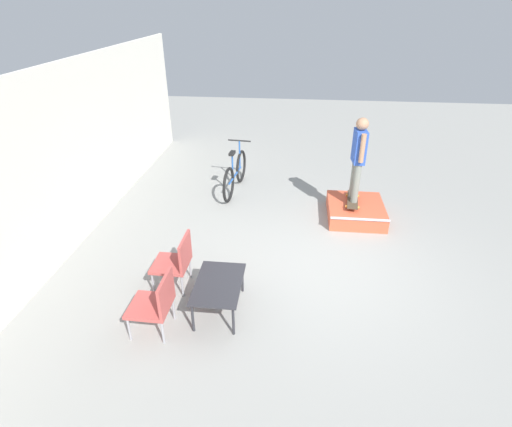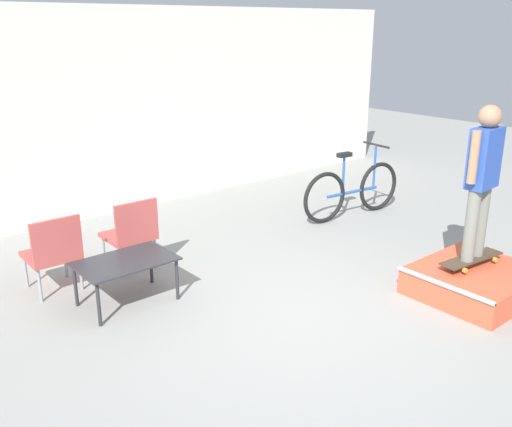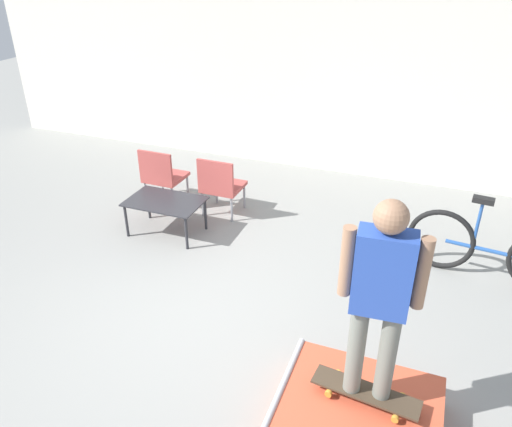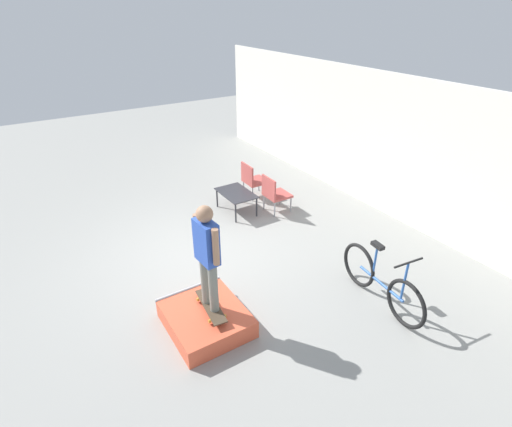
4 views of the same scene
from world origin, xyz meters
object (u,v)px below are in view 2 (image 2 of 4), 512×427
object	(u,v)px
person_skater	(483,172)
bicycle	(352,190)
coffee_table	(125,265)
skate_ramp_box	(474,281)
skateboard_on_ramp	(471,259)
patio_chair_left	(53,251)
patio_chair_right	(131,231)

from	to	relation	value
person_skater	bicycle	size ratio (longest dim) A/B	0.89
coffee_table	bicycle	world-z (taller)	bicycle
skate_ramp_box	skateboard_on_ramp	distance (m)	0.24
patio_chair_left	bicycle	xyz separation A→B (m)	(4.36, -0.35, -0.08)
skate_ramp_box	patio_chair_left	bearing A→B (deg)	139.32
person_skater	skate_ramp_box	bearing A→B (deg)	-115.15
patio_chair_right	patio_chair_left	bearing A→B (deg)	0.77
bicycle	patio_chair_left	bearing A→B (deg)	-178.26
skate_ramp_box	patio_chair_left	xyz separation A→B (m)	(-3.38, 2.90, 0.33)
patio_chair_right	skate_ramp_box	bearing A→B (deg)	131.07
person_skater	patio_chair_left	bearing A→B (deg)	136.17
patio_chair_left	patio_chair_right	bearing A→B (deg)	-178.86
bicycle	skate_ramp_box	bearing A→B (deg)	-104.65
person_skater	patio_chair_right	world-z (taller)	person_skater
skateboard_on_ramp	person_skater	size ratio (longest dim) A/B	0.52
skate_ramp_box	patio_chair_left	distance (m)	4.47
skate_ramp_box	person_skater	world-z (taller)	person_skater
person_skater	patio_chair_right	bearing A→B (deg)	127.25
skate_ramp_box	coffee_table	world-z (taller)	coffee_table
skate_ramp_box	bicycle	world-z (taller)	bicycle
skate_ramp_box	person_skater	bearing A→B (deg)	69.05
patio_chair_left	coffee_table	bearing A→B (deg)	123.80
person_skater	patio_chair_left	size ratio (longest dim) A/B	1.87
person_skater	bicycle	xyz separation A→B (m)	(0.95, 2.48, -0.93)
skate_ramp_box	person_skater	distance (m)	1.18
bicycle	coffee_table	bearing A→B (deg)	-168.29
skateboard_on_ramp	patio_chair_left	size ratio (longest dim) A/B	0.97
skate_ramp_box	skateboard_on_ramp	size ratio (longest dim) A/B	1.47
skateboard_on_ramp	bicycle	xyz separation A→B (m)	(0.95, 2.48, 0.03)
skateboard_on_ramp	patio_chair_left	bearing A→B (deg)	146.54
skate_ramp_box	skateboard_on_ramp	xyz separation A→B (m)	(0.03, 0.08, 0.23)
patio_chair_right	bicycle	distance (m)	3.46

